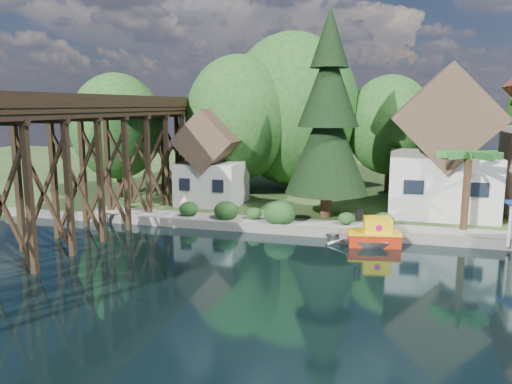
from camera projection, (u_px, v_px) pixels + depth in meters
ground at (318, 278)px, 25.27m from camera, size 140.00×140.00×0.00m
bank at (361, 179)px, 57.52m from camera, size 140.00×52.00×0.50m
seawall at (399, 237)px, 31.77m from camera, size 60.00×0.40×0.62m
promenade at (431, 231)px, 32.45m from camera, size 50.00×2.60×0.06m
trestle_bridge at (93, 155)px, 33.44m from camera, size 4.12×44.18×9.30m
house_left at (442, 152)px, 37.75m from camera, size 7.64×8.64×11.02m
shed at (212, 164)px, 41.25m from camera, size 5.09×5.40×7.85m
bg_trees at (366, 120)px, 43.93m from camera, size 49.90×13.30×10.57m
shrubs at (272, 212)px, 35.05m from camera, size 15.76×2.47×1.70m
conifer at (328, 119)px, 35.55m from camera, size 6.02×6.02×14.82m
palm_tree at (469, 157)px, 32.00m from camera, size 4.70×4.70×5.55m
tugboat at (375, 234)px, 31.07m from camera, size 3.49×2.28×2.35m
boat_white_a at (358, 238)px, 31.31m from camera, size 4.95×4.36×0.85m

